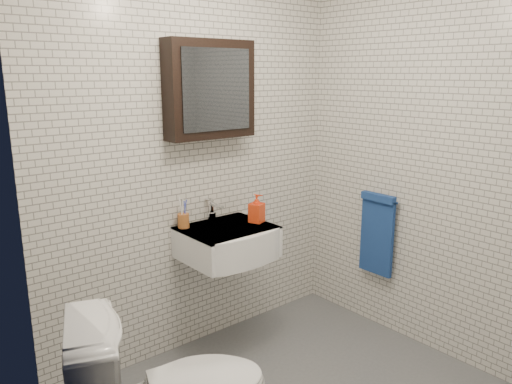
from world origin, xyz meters
TOP-DOWN VIEW (x-y plane):
  - room_shell at (0.00, 0.00)m, footprint 2.22×2.02m
  - washbasin at (0.05, 0.73)m, footprint 0.55×0.50m
  - faucet at (0.05, 0.93)m, footprint 0.06×0.20m
  - mirror_cabinet at (0.05, 0.93)m, footprint 0.60×0.15m
  - towel_rail at (1.04, 0.35)m, footprint 0.09×0.30m
  - toothbrush_cup at (-0.16, 0.94)m, footprint 0.09×0.09m
  - soap_bottle at (0.27, 0.74)m, footprint 0.11×0.11m

SIDE VIEW (x-z plane):
  - towel_rail at x=1.04m, z-range 0.43..1.01m
  - washbasin at x=0.05m, z-range 0.66..0.86m
  - toothbrush_cup at x=-0.16m, z-range 0.80..1.00m
  - faucet at x=0.05m, z-range 0.84..0.99m
  - soap_bottle at x=0.27m, z-range 0.85..1.04m
  - room_shell at x=0.00m, z-range 0.21..2.72m
  - mirror_cabinet at x=0.05m, z-range 1.40..2.00m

